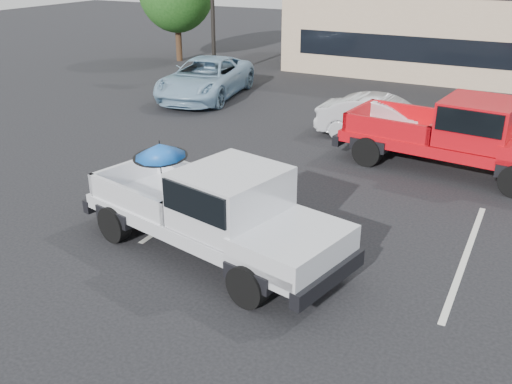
% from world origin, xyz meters
% --- Properties ---
extents(ground, '(90.00, 90.00, 0.00)m').
position_xyz_m(ground, '(0.00, 0.00, 0.00)').
color(ground, black).
rests_on(ground, ground).
extents(stripe_left, '(0.12, 5.00, 0.01)m').
position_xyz_m(stripe_left, '(-3.00, 2.00, 0.00)').
color(stripe_left, silver).
rests_on(stripe_left, ground).
extents(stripe_right, '(0.12, 5.00, 0.01)m').
position_xyz_m(stripe_right, '(3.00, 2.00, 0.00)').
color(stripe_right, silver).
rests_on(stripe_right, ground).
extents(silver_pickup, '(5.98, 3.17, 2.06)m').
position_xyz_m(silver_pickup, '(-1.21, -0.21, 1.05)').
color(silver_pickup, black).
rests_on(silver_pickup, ground).
extents(red_pickup, '(6.30, 2.81, 2.01)m').
position_xyz_m(red_pickup, '(2.22, 6.73, 1.10)').
color(red_pickup, black).
rests_on(red_pickup, ground).
extents(silver_sedan, '(4.11, 1.49, 1.35)m').
position_xyz_m(silver_sedan, '(-0.52, 8.49, 0.67)').
color(silver_sedan, silver).
rests_on(silver_sedan, ground).
extents(blue_suv, '(3.49, 5.92, 1.55)m').
position_xyz_m(blue_suv, '(-8.39, 10.69, 0.77)').
color(blue_suv, '#81A5C0').
rests_on(blue_suv, ground).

